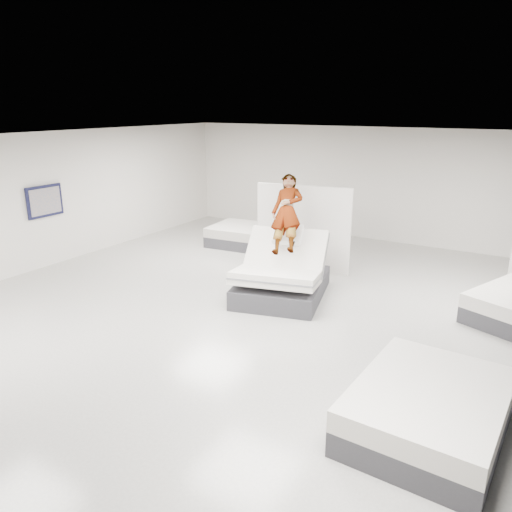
# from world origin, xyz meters

# --- Properties ---
(room) EXTENTS (14.00, 14.04, 3.20)m
(room) POSITION_xyz_m (0.00, 0.00, 1.60)
(room) COLOR #B4B1AA
(room) RESTS_ON ground
(hero_bed) EXTENTS (2.14, 2.53, 1.41)m
(hero_bed) POSITION_xyz_m (-0.13, 1.59, 0.42)
(hero_bed) COLOR #343438
(hero_bed) RESTS_ON floor
(person) EXTENTS (1.05, 1.79, 1.45)m
(person) POSITION_xyz_m (-0.21, 1.92, 1.38)
(person) COLOR slate
(person) RESTS_ON hero_bed
(remote) EXTENTS (0.08, 0.15, 0.08)m
(remote) POSITION_xyz_m (0.09, 1.63, 1.15)
(remote) COLOR black
(remote) RESTS_ON person
(divider_panel) EXTENTS (2.22, 0.46, 2.03)m
(divider_panel) POSITION_xyz_m (-0.52, 3.33, 1.02)
(divider_panel) COLOR white
(divider_panel) RESTS_ON floor
(flat_bed_right_near) EXTENTS (1.74, 2.26, 0.60)m
(flat_bed_right_near) POSITION_xyz_m (3.48, -1.43, 0.30)
(flat_bed_right_near) COLOR #343438
(flat_bed_right_near) RESTS_ON floor
(flat_bed_left_far) EXTENTS (2.11, 1.66, 0.54)m
(flat_bed_left_far) POSITION_xyz_m (-2.78, 4.51, 0.27)
(flat_bed_left_far) COLOR #343438
(flat_bed_left_far) RESTS_ON floor
(wall_poster) EXTENTS (0.06, 0.95, 0.75)m
(wall_poster) POSITION_xyz_m (-5.93, 0.50, 1.60)
(wall_poster) COLOR black
(wall_poster) RESTS_ON wall_left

